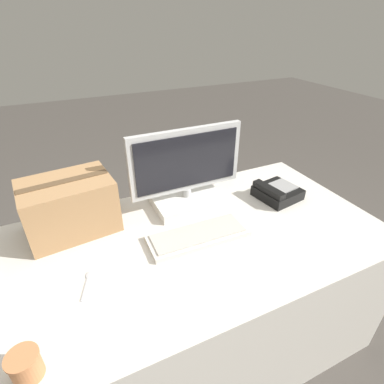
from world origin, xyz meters
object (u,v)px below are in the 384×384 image
at_px(monitor, 187,178).
at_px(desk_phone, 277,192).
at_px(paper_cup_right, 26,366).
at_px(keyboard, 198,235).
at_px(cardboard_box, 70,206).
at_px(spoon, 87,280).

relative_size(monitor, desk_phone, 2.46).
xyz_separation_m(monitor, desk_phone, (0.45, -0.15, -0.12)).
bearing_deg(paper_cup_right, desk_phone, 20.58).
relative_size(monitor, keyboard, 1.27).
xyz_separation_m(monitor, paper_cup_right, (-0.74, -0.60, -0.11)).
bearing_deg(monitor, cardboard_box, 176.86).
height_order(keyboard, paper_cup_right, paper_cup_right).
bearing_deg(desk_phone, monitor, 152.95).
distance_m(keyboard, desk_phone, 0.54).
bearing_deg(keyboard, desk_phone, 14.40).
relative_size(desk_phone, cardboard_box, 0.58).
relative_size(desk_phone, paper_cup_right, 2.65).
bearing_deg(paper_cup_right, spoon, 55.22).
xyz_separation_m(desk_phone, paper_cup_right, (-1.19, -0.45, 0.01)).
xyz_separation_m(spoon, cardboard_box, (-0.00, 0.35, 0.12)).
xyz_separation_m(keyboard, desk_phone, (0.52, 0.12, 0.02)).
distance_m(keyboard, spoon, 0.48).
xyz_separation_m(keyboard, cardboard_box, (-0.48, 0.30, 0.11)).
bearing_deg(keyboard, spoon, -172.83).
distance_m(spoon, cardboard_box, 0.37).
relative_size(monitor, cardboard_box, 1.42).
height_order(spoon, cardboard_box, cardboard_box).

